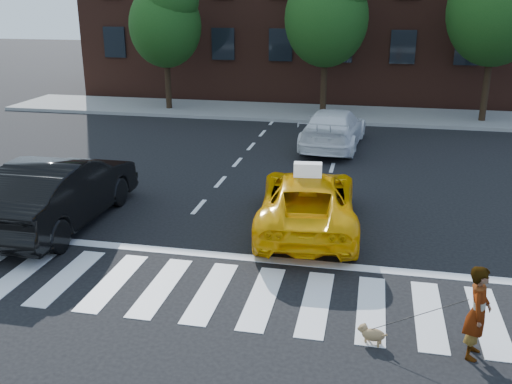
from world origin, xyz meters
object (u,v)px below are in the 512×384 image
(black_sedan, at_px, (60,191))
(white_suv, at_px, (333,128))
(dog, at_px, (371,334))
(tree_mid, at_px, (327,8))
(tree_left, at_px, (165,16))
(taxi, at_px, (308,201))
(woman, at_px, (478,312))

(black_sedan, relative_size, white_suv, 1.05)
(black_sedan, relative_size, dog, 10.42)
(black_sedan, bearing_deg, tree_mid, -109.32)
(tree_left, bearing_deg, white_suv, -33.14)
(black_sedan, bearing_deg, taxi, -170.18)
(tree_left, distance_m, white_suv, 10.66)
(tree_left, relative_size, taxi, 1.33)
(tree_left, relative_size, dog, 13.09)
(tree_mid, relative_size, dog, 14.30)
(tree_left, relative_size, white_suv, 1.32)
(white_suv, distance_m, woman, 13.02)
(tree_mid, xyz_separation_m, white_suv, (0.87, -5.46, -4.14))
(tree_left, height_order, black_sedan, tree_left)
(tree_mid, xyz_separation_m, black_sedan, (-5.05, -14.41, -4.00))
(white_suv, bearing_deg, black_sedan, 61.00)
(black_sedan, distance_m, dog, 8.40)
(tree_mid, bearing_deg, dog, -82.21)
(tree_mid, distance_m, woman, 18.99)
(taxi, xyz_separation_m, dog, (1.61, -4.69, -0.51))
(tree_mid, height_order, dog, tree_mid)
(tree_left, height_order, white_suv, tree_left)
(tree_left, relative_size, black_sedan, 1.26)
(white_suv, bearing_deg, tree_mid, -76.52)
(white_suv, height_order, dog, white_suv)
(woman, distance_m, dog, 1.67)
(white_suv, distance_m, dog, 12.73)
(taxi, relative_size, woman, 3.20)
(taxi, distance_m, white_suv, 7.93)
(white_suv, xyz_separation_m, woman, (3.17, -12.63, 0.05))
(white_suv, bearing_deg, woman, 108.55)
(tree_left, bearing_deg, woman, -57.49)
(black_sedan, distance_m, woman, 9.81)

